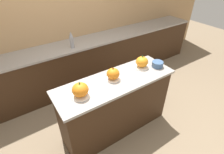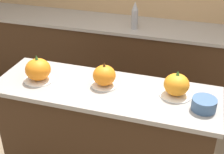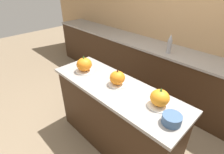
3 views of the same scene
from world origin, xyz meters
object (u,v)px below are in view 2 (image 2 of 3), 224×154
pumpkin_cake_center (104,76)px  pumpkin_cake_right (176,85)px  bottle_tall (135,16)px  mixing_bowl (204,104)px  pumpkin_cake_left (38,70)px

pumpkin_cake_center → pumpkin_cake_right: same height
bottle_tall → pumpkin_cake_center: bearing=-87.0°
mixing_bowl → pumpkin_cake_left: bearing=178.7°
pumpkin_cake_right → mixing_bowl: pumpkin_cake_right is taller
pumpkin_cake_left → pumpkin_cake_center: (0.51, 0.07, -0.01)m
pumpkin_cake_center → pumpkin_cake_left: bearing=-171.6°
pumpkin_cake_left → mixing_bowl: pumpkin_cake_left is taller
pumpkin_cake_center → pumpkin_cake_right: bearing=2.5°
pumpkin_cake_center → bottle_tall: size_ratio=0.68×
pumpkin_cake_left → bottle_tall: bottle_tall is taller
pumpkin_cake_left → pumpkin_cake_center: size_ratio=1.14×
pumpkin_cake_left → bottle_tall: size_ratio=0.78×
mixing_bowl → pumpkin_cake_right: bearing=148.1°
pumpkin_cake_right → pumpkin_cake_left: bearing=-174.6°
pumpkin_cake_left → pumpkin_cake_right: 1.04m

